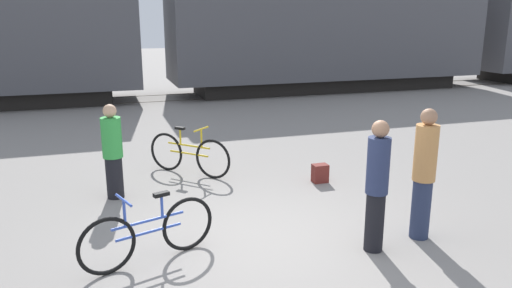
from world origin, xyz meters
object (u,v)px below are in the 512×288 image
Objects in this scene: person_in_navy at (377,185)px; backpack at (320,173)px; bicycle_yellow at (189,154)px; bicycle_blue at (149,233)px; freight_train at (153,18)px; person_in_green at (113,152)px; person_in_tan at (424,174)px.

person_in_navy is 5.15× the size of backpack.
bicycle_yellow is 0.79× the size of bicycle_blue.
bicycle_blue is at bearing -6.43° from person_in_navy.
bicycle_blue is (-1.58, -12.58, -2.49)m from freight_train.
person_in_green is at bearing -148.61° from bicycle_yellow.
freight_train is at bearing 99.48° from backpack.
person_in_green is (-1.42, -0.87, 0.40)m from bicycle_yellow.
freight_train reaches higher than person_in_tan.
person_in_green is at bearing -38.95° from person_in_navy.
person_in_green is at bearing 174.79° from backpack.
person_in_green is (-1.90, -10.11, -2.07)m from freight_train.
bicycle_blue is at bearing -147.27° from backpack.
freight_train is 29.44× the size of person_in_tan.
freight_train is 13.32m from person_in_tan.
bicycle_blue is 0.95× the size of person_in_tan.
person_in_green is at bearing 167.21° from person_in_tan.
person_in_navy is 4.38m from person_in_green.
freight_train reaches higher than person_in_navy.
backpack is (0.49, 2.72, -0.73)m from person_in_navy.
freight_train is at bearing 87.08° from bicycle_yellow.
backpack is at bearing 72.58° from person_in_green.
freight_train is at bearing 122.44° from person_in_tan.
person_in_navy is (2.84, -0.58, 0.52)m from bicycle_blue.
person_in_tan reaches higher than bicycle_blue.
bicycle_yellow is at bearing -92.92° from freight_train.
freight_train reaches higher than person_in_green.
person_in_tan is at bearing -56.05° from bicycle_yellow.
person_in_green is 4.72× the size of backpack.
bicycle_blue is 0.99× the size of person_in_navy.
person_in_green is at bearing 97.23° from bicycle_blue.
person_in_green reaches higher than bicycle_yellow.
backpack is at bearing -28.45° from bicycle_yellow.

